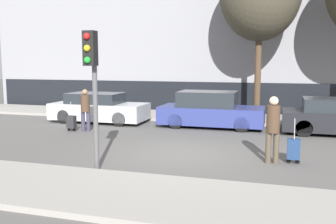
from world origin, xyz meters
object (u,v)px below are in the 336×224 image
(pedestrian_left, at_px, (85,108))
(parked_bicycle, at_px, (215,109))
(parked_car_1, at_px, (210,111))
(parked_car_0, at_px, (99,108))
(trolley_right, at_px, (294,149))
(traffic_light, at_px, (92,72))
(trolley_left, at_px, (71,122))
(pedestrian_right, at_px, (273,125))

(pedestrian_left, distance_m, parked_bicycle, 6.12)
(parked_car_1, bearing_deg, parked_car_0, -177.97)
(parked_car_0, relative_size, parked_car_1, 1.00)
(trolley_right, xyz_separation_m, traffic_light, (-4.62, -2.16, 2.01))
(parked_car_1, xyz_separation_m, trolley_right, (3.08, -4.91, -0.29))
(parked_car_1, relative_size, trolley_left, 3.70)
(pedestrian_left, xyz_separation_m, pedestrian_right, (6.96, -2.74, 0.09))
(parked_car_0, bearing_deg, pedestrian_left, -75.82)
(parked_car_0, bearing_deg, traffic_light, -63.66)
(parked_car_1, distance_m, pedestrian_left, 4.99)
(parked_car_1, bearing_deg, parked_bicycle, 93.98)
(pedestrian_left, bearing_deg, pedestrian_right, -39.38)
(trolley_left, bearing_deg, parked_bicycle, 43.38)
(trolley_left, xyz_separation_m, pedestrian_right, (7.48, -2.57, 0.65))
(trolley_right, bearing_deg, traffic_light, -154.96)
(trolley_left, relative_size, parked_bicycle, 0.64)
(trolley_right, distance_m, traffic_light, 5.48)
(traffic_light, xyz_separation_m, parked_bicycle, (1.40, 9.13, -1.90))
(parked_car_0, height_order, trolley_left, parked_car_0)
(pedestrian_left, bearing_deg, parked_car_1, 9.61)
(parked_car_0, distance_m, pedestrian_right, 8.94)
(parked_car_0, distance_m, parked_car_1, 4.96)
(parked_car_0, bearing_deg, trolley_right, -30.54)
(pedestrian_right, relative_size, parked_bicycle, 0.99)
(trolley_right, relative_size, traffic_light, 0.36)
(trolley_left, bearing_deg, pedestrian_left, 17.96)
(parked_bicycle, bearing_deg, parked_car_1, -86.02)
(parked_car_1, height_order, trolley_left, parked_car_1)
(pedestrian_left, bearing_deg, trolley_left, -179.94)
(trolley_right, bearing_deg, pedestrian_right, -166.93)
(parked_car_1, height_order, pedestrian_left, pedestrian_left)
(parked_car_0, xyz_separation_m, parked_bicycle, (4.81, 2.24, -0.13))
(trolley_left, xyz_separation_m, parked_bicycle, (4.80, 4.53, 0.14))
(pedestrian_right, bearing_deg, parked_car_0, -46.09)
(parked_car_1, xyz_separation_m, trolley_left, (-4.94, -2.47, -0.32))
(parked_car_1, distance_m, traffic_light, 7.44)
(parked_car_1, xyz_separation_m, traffic_light, (-1.54, -7.07, 1.72))
(trolley_right, bearing_deg, parked_car_0, 149.46)
(parked_car_0, xyz_separation_m, traffic_light, (3.41, -6.90, 1.78))
(traffic_light, bearing_deg, pedestrian_left, 121.09)
(parked_car_1, height_order, pedestrian_right, pedestrian_right)
(parked_car_0, height_order, parked_car_1, parked_car_1)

